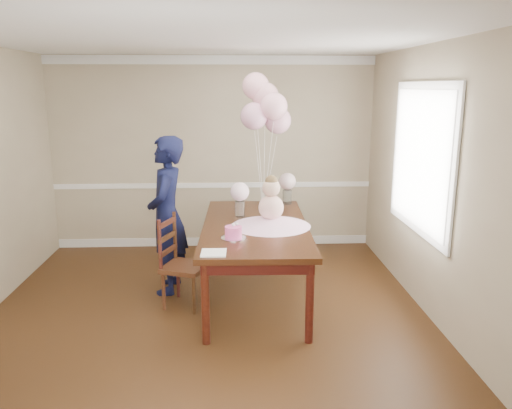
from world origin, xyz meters
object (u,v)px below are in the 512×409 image
object	(u,v)px
dining_table_top	(255,227)
dining_chair_seat	(185,267)
birthday_cake	(233,232)
woman	(167,215)

from	to	relation	value
dining_table_top	dining_chair_seat	size ratio (longest dim) A/B	5.31
dining_table_top	birthday_cake	bearing A→B (deg)	-113.96
birthday_cake	woman	distance (m)	1.05
dining_table_top	birthday_cake	world-z (taller)	birthday_cake
birthday_cake	dining_chair_seat	bearing A→B (deg)	148.67
woman	dining_chair_seat	bearing A→B (deg)	30.48
dining_chair_seat	woman	bearing A→B (deg)	137.11
birthday_cake	dining_chair_seat	xyz separation A→B (m)	(-0.51, 0.31, -0.47)
birthday_cake	woman	world-z (taller)	woman
dining_chair_seat	woman	world-z (taller)	woman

